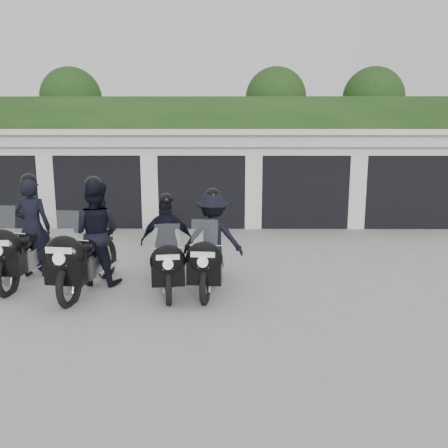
{
  "coord_description": "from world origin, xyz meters",
  "views": [
    {
      "loc": [
        0.78,
        -8.62,
        2.93
      ],
      "look_at": [
        0.71,
        0.85,
        1.05
      ],
      "focal_mm": 38.0,
      "sensor_mm": 36.0,
      "label": 1
    }
  ],
  "objects_px": {
    "police_bike_a": "(26,238)",
    "police_bike_c": "(167,248)",
    "police_bike_d": "(212,244)",
    "police_bike_b": "(91,240)"
  },
  "relations": [
    {
      "from": "police_bike_c",
      "to": "police_bike_d",
      "type": "bearing_deg",
      "value": -1.68
    },
    {
      "from": "police_bike_a",
      "to": "police_bike_d",
      "type": "bearing_deg",
      "value": -3.57
    },
    {
      "from": "police_bike_b",
      "to": "police_bike_c",
      "type": "bearing_deg",
      "value": 7.04
    },
    {
      "from": "police_bike_a",
      "to": "police_bike_d",
      "type": "relative_size",
      "value": 1.12
    },
    {
      "from": "police_bike_a",
      "to": "police_bike_c",
      "type": "relative_size",
      "value": 1.18
    },
    {
      "from": "police_bike_a",
      "to": "police_bike_c",
      "type": "distance_m",
      "value": 2.86
    },
    {
      "from": "police_bike_a",
      "to": "police_bike_b",
      "type": "xyz_separation_m",
      "value": [
        1.39,
        -0.38,
        0.05
      ]
    },
    {
      "from": "police_bike_c",
      "to": "police_bike_d",
      "type": "height_order",
      "value": "police_bike_d"
    },
    {
      "from": "police_bike_a",
      "to": "police_bike_b",
      "type": "relative_size",
      "value": 1.01
    },
    {
      "from": "police_bike_b",
      "to": "police_bike_d",
      "type": "relative_size",
      "value": 1.12
    }
  ]
}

